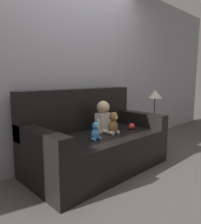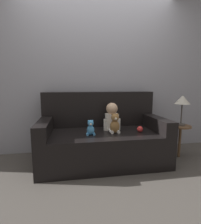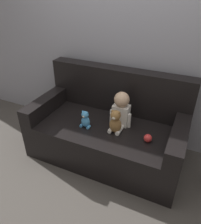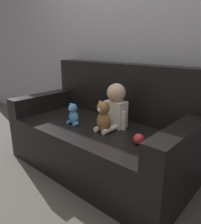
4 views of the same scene
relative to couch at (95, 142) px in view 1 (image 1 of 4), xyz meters
The scene contains 8 objects.
ground_plane 0.34m from the couch, 90.00° to the right, with size 12.00×12.00×0.00m, color #4C4742.
wall_back 1.08m from the couch, 90.00° to the left, with size 8.00×0.05×2.60m.
couch is the anchor object (origin of this frame).
person_baby 0.34m from the couch, ahead, with size 0.25×0.31×0.40m.
teddy_bear_brown 0.34m from the couch, 49.76° to the right, with size 0.13×0.12×0.27m.
plush_toy_side 0.36m from the couch, 131.01° to the right, with size 0.12×0.09×0.20m.
toy_ball 0.56m from the couch, 19.91° to the right, with size 0.08×0.08×0.08m.
side_table 1.25m from the couch, ahead, with size 0.30×0.30×0.95m.
Camera 1 is at (-1.79, -1.89, 1.13)m, focal length 35.00 mm.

